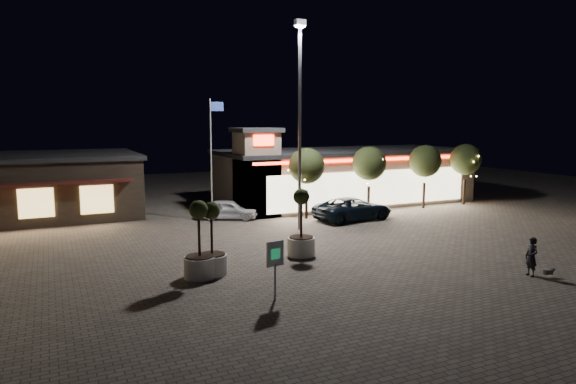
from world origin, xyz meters
name	(u,v)px	position (x,y,z in m)	size (l,w,h in m)	color
ground	(338,267)	(0.00, 0.00, 0.00)	(90.00, 90.00, 0.00)	#6B6256
retail_building	(340,176)	(9.51, 15.82, 2.21)	(20.40, 8.40, 6.10)	tan
restaurant_building	(13,186)	(-14.00, 19.97, 2.16)	(16.40, 11.00, 4.30)	#382D23
floodlight_pole	(300,113)	(2.00, 8.00, 7.02)	(0.60, 0.40, 12.38)	gray
flagpole	(212,149)	(-1.90, 13.00, 4.74)	(0.95, 0.10, 8.00)	white
string_tree_a	(307,166)	(4.00, 11.00, 3.56)	(2.42, 2.42, 4.79)	#332319
string_tree_b	(369,164)	(9.00, 11.00, 3.56)	(2.42, 2.42, 4.79)	#332319
string_tree_c	(425,161)	(14.00, 11.00, 3.56)	(2.42, 2.42, 4.79)	#332319
string_tree_d	(466,160)	(18.00, 11.00, 3.56)	(2.42, 2.42, 4.79)	#332319
pickup_truck	(353,209)	(6.59, 9.19, 0.77)	(2.54, 5.51, 1.53)	black
white_sedan	(228,209)	(-0.89, 12.93, 0.67)	(1.58, 3.92, 1.34)	white
pedestrian	(532,257)	(6.77, -4.68, 0.84)	(0.62, 0.40, 1.69)	black
dog	(550,271)	(7.36, -5.14, 0.26)	(0.50, 0.23, 0.27)	#59514C
planter_left	(200,254)	(-6.10, 1.09, 1.02)	(1.35, 1.35, 3.31)	white
planter_mid	(212,252)	(-5.49, 1.32, 0.98)	(1.29, 1.29, 3.18)	white
planter_right	(301,235)	(-0.63, 2.48, 1.03)	(1.35, 1.35, 3.33)	white
valet_sign	(275,259)	(-4.24, -2.62, 1.53)	(0.72, 0.19, 2.19)	gray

